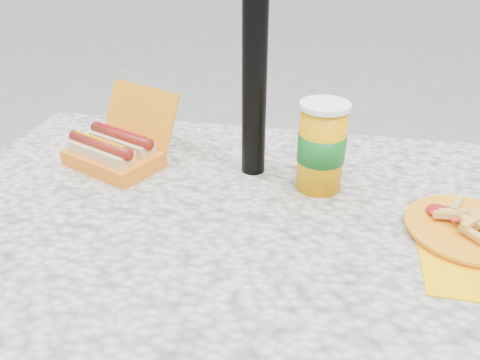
% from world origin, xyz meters
% --- Properties ---
extents(picnic_table, '(1.20, 0.80, 0.75)m').
position_xyz_m(picnic_table, '(0.00, 0.00, 0.64)').
color(picnic_table, beige).
rests_on(picnic_table, ground).
extents(umbrella_pole, '(0.05, 0.05, 2.20)m').
position_xyz_m(umbrella_pole, '(0.00, 0.16, 1.10)').
color(umbrella_pole, black).
rests_on(umbrella_pole, ground).
extents(hotdog_box, '(0.26, 0.25, 0.15)m').
position_xyz_m(hotdog_box, '(-0.30, 0.13, 0.79)').
color(hotdog_box, orange).
rests_on(hotdog_box, picnic_table).
extents(fries_plate, '(0.21, 0.29, 0.04)m').
position_xyz_m(fries_plate, '(0.40, -0.01, 0.76)').
color(fries_plate, '#FFBA00').
rests_on(fries_plate, picnic_table).
extents(soda_cup, '(0.10, 0.10, 0.18)m').
position_xyz_m(soda_cup, '(0.14, 0.11, 0.84)').
color(soda_cup, '#E49500').
rests_on(soda_cup, picnic_table).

